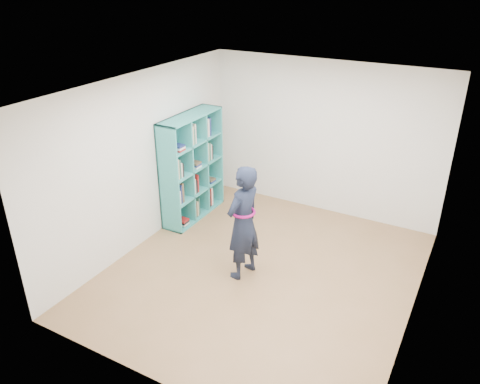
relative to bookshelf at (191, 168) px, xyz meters
The scene contains 9 objects.
floor 2.24m from the bookshelf, 27.82° to the right, with size 4.50×4.50×0.00m, color olive.
ceiling 2.69m from the bookshelf, 27.82° to the right, with size 4.50×4.50×0.00m, color white.
wall_left 1.06m from the bookshelf, 100.36° to the right, with size 0.02×4.50×2.60m, color silver.
wall_right 3.97m from the bookshelf, 14.13° to the right, with size 0.02×4.50×2.60m, color silver.
wall_back 2.27m from the bookshelf, 35.22° to the left, with size 4.00×0.02×2.60m, color silver.
wall_front 3.72m from the bookshelf, 60.41° to the right, with size 4.00×0.02×2.60m, color silver.
bookshelf is the anchor object (origin of this frame).
person 1.95m from the bookshelf, 34.84° to the right, with size 0.50×0.66×1.62m.
smartphone 1.79m from the bookshelf, 33.74° to the right, with size 0.02×0.11×0.13m.
Camera 1 is at (2.35, -4.92, 3.87)m, focal length 35.00 mm.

